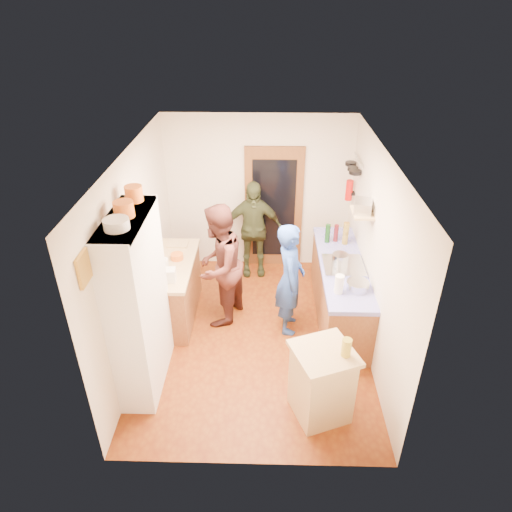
{
  "coord_description": "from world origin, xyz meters",
  "views": [
    {
      "loc": [
        0.14,
        -4.94,
        4.2
      ],
      "look_at": [
        0.01,
        0.15,
        1.21
      ],
      "focal_mm": 32.0,
      "sensor_mm": 36.0,
      "label": 1
    }
  ],
  "objects_px": {
    "island_base": "(321,384)",
    "hutch_body": "(139,305)",
    "person_left": "(222,265)",
    "person_hob": "(292,280)",
    "right_counter_base": "(339,292)",
    "person_back": "(253,229)"
  },
  "relations": [
    {
      "from": "right_counter_base",
      "to": "person_hob",
      "type": "relative_size",
      "value": 1.35
    },
    {
      "from": "person_back",
      "to": "person_left",
      "type": "bearing_deg",
      "value": -111.05
    },
    {
      "from": "person_left",
      "to": "island_base",
      "type": "bearing_deg",
      "value": 55.5
    },
    {
      "from": "hutch_body",
      "to": "person_back",
      "type": "xyz_separation_m",
      "value": [
        1.22,
        2.47,
        -0.28
      ]
    },
    {
      "from": "island_base",
      "to": "person_left",
      "type": "xyz_separation_m",
      "value": [
        -1.23,
        1.73,
        0.47
      ]
    },
    {
      "from": "right_counter_base",
      "to": "island_base",
      "type": "xyz_separation_m",
      "value": [
        -0.43,
        -1.81,
        0.01
      ]
    },
    {
      "from": "right_counter_base",
      "to": "person_left",
      "type": "height_order",
      "value": "person_left"
    },
    {
      "from": "right_counter_base",
      "to": "island_base",
      "type": "height_order",
      "value": "island_base"
    },
    {
      "from": "person_hob",
      "to": "person_left",
      "type": "bearing_deg",
      "value": 76.86
    },
    {
      "from": "right_counter_base",
      "to": "person_back",
      "type": "xyz_separation_m",
      "value": [
        -1.28,
        1.17,
        0.4
      ]
    },
    {
      "from": "hutch_body",
      "to": "island_base",
      "type": "height_order",
      "value": "hutch_body"
    },
    {
      "from": "hutch_body",
      "to": "person_hob",
      "type": "relative_size",
      "value": 1.35
    },
    {
      "from": "hutch_body",
      "to": "person_left",
      "type": "height_order",
      "value": "hutch_body"
    },
    {
      "from": "person_hob",
      "to": "person_left",
      "type": "distance_m",
      "value": 0.99
    },
    {
      "from": "hutch_body",
      "to": "person_left",
      "type": "distance_m",
      "value": 1.49
    },
    {
      "from": "person_left",
      "to": "person_back",
      "type": "relative_size",
      "value": 1.1
    },
    {
      "from": "person_left",
      "to": "right_counter_base",
      "type": "bearing_deg",
      "value": 112.78
    },
    {
      "from": "island_base",
      "to": "person_left",
      "type": "bearing_deg",
      "value": 125.54
    },
    {
      "from": "island_base",
      "to": "hutch_body",
      "type": "bearing_deg",
      "value": 166.17
    },
    {
      "from": "right_counter_base",
      "to": "person_left",
      "type": "xyz_separation_m",
      "value": [
        -1.67,
        -0.08,
        0.48
      ]
    },
    {
      "from": "person_hob",
      "to": "hutch_body",
      "type": "bearing_deg",
      "value": 119.16
    },
    {
      "from": "person_left",
      "to": "person_back",
      "type": "bearing_deg",
      "value": -177.4
    }
  ]
}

